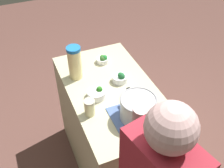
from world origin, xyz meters
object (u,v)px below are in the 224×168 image
(broccoli_bowl_front, at_px, (103,59))
(broccoli_bowl_center, at_px, (97,93))
(cooking_pot, at_px, (138,108))
(broccoli_bowl_back, at_px, (120,78))
(mason_jar, at_px, (90,107))
(lemonade_pitcher, at_px, (75,63))

(broccoli_bowl_front, height_order, broccoli_bowl_center, broccoli_bowl_center)
(cooking_pot, xyz_separation_m, broccoli_bowl_back, (-0.38, 0.05, -0.06))
(mason_jar, bearing_deg, broccoli_bowl_back, 125.63)
(mason_jar, height_order, broccoli_bowl_center, mason_jar)
(mason_jar, height_order, broccoli_bowl_back, mason_jar)
(broccoli_bowl_back, bearing_deg, broccoli_bowl_front, -173.36)
(cooking_pot, relative_size, broccoli_bowl_front, 3.06)
(mason_jar, height_order, broccoli_bowl_front, mason_jar)
(broccoli_bowl_center, xyz_separation_m, broccoli_bowl_back, (-0.09, 0.22, 0.00))
(cooking_pot, xyz_separation_m, lemonade_pitcher, (-0.57, -0.25, 0.04))
(cooking_pot, relative_size, lemonade_pitcher, 1.14)
(lemonade_pitcher, height_order, broccoli_bowl_center, lemonade_pitcher)
(lemonade_pitcher, xyz_separation_m, broccoli_bowl_center, (0.28, 0.07, -0.10))
(cooking_pot, bearing_deg, lemonade_pitcher, -156.61)
(broccoli_bowl_back, bearing_deg, broccoli_bowl_center, -67.24)
(lemonade_pitcher, relative_size, broccoli_bowl_center, 2.03)
(cooking_pot, bearing_deg, broccoli_bowl_front, 178.71)
(cooking_pot, xyz_separation_m, mason_jar, (-0.15, -0.28, -0.03))
(mason_jar, bearing_deg, broccoli_bowl_front, 150.29)
(mason_jar, distance_m, broccoli_bowl_front, 0.59)
(lemonade_pitcher, bearing_deg, cooking_pot, 23.39)
(cooking_pot, xyz_separation_m, broccoli_bowl_center, (-0.29, -0.17, -0.06))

